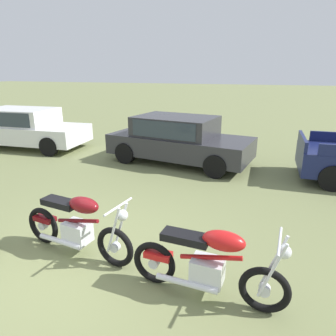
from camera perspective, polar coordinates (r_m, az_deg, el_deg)
name	(u,v)px	position (r m, az deg, el deg)	size (l,w,h in m)	color
ground_plane	(72,262)	(5.07, -17.33, -16.32)	(120.00, 120.00, 0.00)	olive
motorcycle_maroon	(77,226)	(4.99, -16.58, -10.21)	(2.07, 0.66, 1.02)	black
motorcycle_red	(208,264)	(4.01, 7.47, -17.20)	(2.03, 0.64, 1.02)	black
car_white	(23,126)	(12.58, -25.36, 7.08)	(4.64, 2.10, 1.43)	silver
car_charcoal	(178,137)	(9.46, 1.86, 5.74)	(4.55, 2.49, 1.43)	#2D2D33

